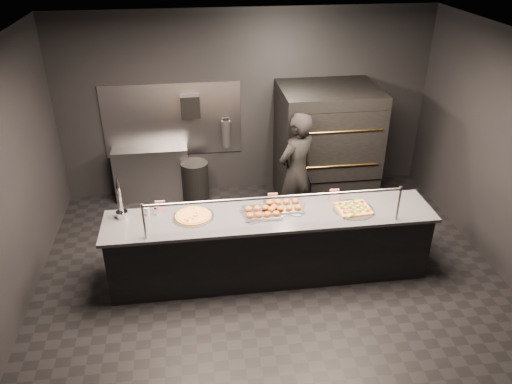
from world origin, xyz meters
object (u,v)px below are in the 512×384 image
(prep_shelf, at_px, (152,173))
(trash_bin, at_px, (195,183))
(slider_tray_b, at_px, (284,206))
(fire_extinguisher, at_px, (226,133))
(pizza_oven, at_px, (326,146))
(beer_tap, at_px, (121,206))
(worker, at_px, (296,172))
(service_counter, at_px, (270,245))
(square_pizza, at_px, (353,209))
(slider_tray_a, at_px, (262,212))
(towel_dispenser, at_px, (190,106))
(round_pizza, at_px, (193,216))

(prep_shelf, bearing_deg, trash_bin, -20.53)
(slider_tray_b, bearing_deg, trash_bin, 119.71)
(fire_extinguisher, height_order, trash_bin, fire_extinguisher)
(pizza_oven, xyz_separation_m, slider_tray_b, (-1.01, -1.75, -0.02))
(fire_extinguisher, relative_size, beer_tap, 0.91)
(prep_shelf, distance_m, worker, 2.50)
(pizza_oven, bearing_deg, service_counter, -122.27)
(beer_tap, xyz_separation_m, worker, (2.38, 0.97, -0.18))
(fire_extinguisher, bearing_deg, square_pizza, -59.97)
(fire_extinguisher, relative_size, slider_tray_a, 0.92)
(towel_dispenser, bearing_deg, beer_tap, -112.55)
(beer_tap, height_order, trash_bin, beer_tap)
(slider_tray_b, xyz_separation_m, trash_bin, (-1.09, 1.91, -0.59))
(prep_shelf, height_order, trash_bin, prep_shelf)
(prep_shelf, bearing_deg, fire_extinguisher, 3.66)
(towel_dispenser, relative_size, slider_tray_b, 0.60)
(prep_shelf, height_order, towel_dispenser, towel_dispenser)
(service_counter, height_order, trash_bin, service_counter)
(beer_tap, bearing_deg, worker, 22.13)
(towel_dispenser, distance_m, slider_tray_b, 2.56)
(towel_dispenser, xyz_separation_m, fire_extinguisher, (0.55, 0.01, -0.49))
(pizza_oven, relative_size, towel_dispenser, 5.46)
(fire_extinguisher, distance_m, round_pizza, 2.40)
(round_pizza, xyz_separation_m, slider_tray_b, (1.14, 0.07, 0.02))
(pizza_oven, height_order, slider_tray_b, pizza_oven)
(slider_tray_a, bearing_deg, slider_tray_b, 20.90)
(pizza_oven, height_order, trash_bin, pizza_oven)
(service_counter, relative_size, fire_extinguisher, 8.12)
(towel_dispenser, distance_m, square_pizza, 3.16)
(square_pizza, xyz_separation_m, worker, (-0.48, 1.18, -0.04))
(round_pizza, bearing_deg, worker, 35.42)
(square_pizza, bearing_deg, pizza_oven, 85.50)
(fire_extinguisher, distance_m, trash_bin, 0.95)
(round_pizza, bearing_deg, fire_extinguisher, 75.49)
(service_counter, xyz_separation_m, trash_bin, (-0.90, 2.06, -0.10))
(prep_shelf, xyz_separation_m, slider_tray_a, (1.50, -2.28, 0.50))
(pizza_oven, relative_size, slider_tray_a, 3.49)
(towel_dispenser, xyz_separation_m, slider_tray_b, (1.09, -2.24, -0.60))
(round_pizza, xyz_separation_m, square_pizza, (2.00, -0.10, 0.00))
(prep_shelf, distance_m, fire_extinguisher, 1.39)
(prep_shelf, height_order, fire_extinguisher, fire_extinguisher)
(fire_extinguisher, bearing_deg, pizza_oven, -17.89)
(pizza_oven, distance_m, towel_dispenser, 2.23)
(towel_dispenser, height_order, beer_tap, towel_dispenser)
(service_counter, xyz_separation_m, round_pizza, (-0.95, 0.08, 0.47))
(pizza_oven, bearing_deg, prep_shelf, 171.46)
(prep_shelf, distance_m, towel_dispenser, 1.31)
(service_counter, height_order, beer_tap, beer_tap)
(slider_tray_b, bearing_deg, beer_tap, 178.77)
(prep_shelf, relative_size, slider_tray_b, 2.06)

